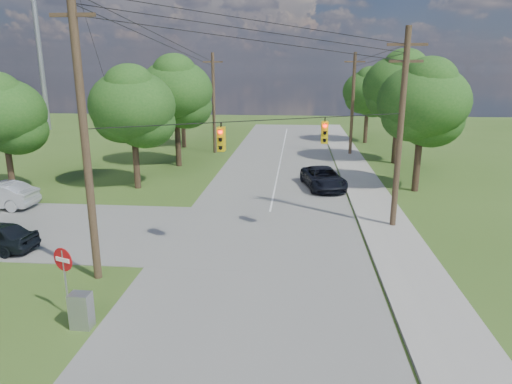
# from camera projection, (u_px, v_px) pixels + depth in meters

# --- Properties ---
(ground) EXTENTS (140.00, 140.00, 0.00)m
(ground) POSITION_uv_depth(u_px,v_px,m) (205.00, 286.00, 18.26)
(ground) COLOR #39581D
(ground) RESTS_ON ground
(main_road) EXTENTS (10.00, 100.00, 0.03)m
(main_road) POSITION_uv_depth(u_px,v_px,m) (264.00, 242.00, 22.89)
(main_road) COLOR gray
(main_road) RESTS_ON ground
(sidewalk_east) EXTENTS (2.60, 100.00, 0.12)m
(sidewalk_east) POSITION_uv_depth(u_px,v_px,m) (400.00, 246.00, 22.29)
(sidewalk_east) COLOR #9C9992
(sidewalk_east) RESTS_ON ground
(pole_sw) EXTENTS (2.00, 0.32, 12.00)m
(pole_sw) POSITION_uv_depth(u_px,v_px,m) (84.00, 128.00, 17.43)
(pole_sw) COLOR #4D3927
(pole_sw) RESTS_ON ground
(pole_ne) EXTENTS (2.00, 0.32, 10.50)m
(pole_ne) POSITION_uv_depth(u_px,v_px,m) (401.00, 128.00, 23.74)
(pole_ne) COLOR #4D3927
(pole_ne) RESTS_ON ground
(pole_north_e) EXTENTS (2.00, 0.32, 10.00)m
(pole_north_e) POSITION_uv_depth(u_px,v_px,m) (353.00, 103.00, 44.98)
(pole_north_e) COLOR #4D3927
(pole_north_e) RESTS_ON ground
(pole_north_w) EXTENTS (2.00, 0.32, 10.00)m
(pole_north_w) POSITION_uv_depth(u_px,v_px,m) (214.00, 103.00, 46.20)
(pole_north_w) COLOR #4D3927
(pole_north_w) RESTS_ON ground
(power_lines) EXTENTS (13.93, 29.62, 4.93)m
(power_lines) POSITION_uv_depth(u_px,v_px,m) (264.00, 56.00, 26.84)
(power_lines) COLOR black
(power_lines) RESTS_ON ground
(traffic_signals) EXTENTS (4.91, 3.27, 1.05)m
(traffic_signals) POSITION_uv_depth(u_px,v_px,m) (276.00, 135.00, 20.86)
(traffic_signals) COLOR gold
(traffic_signals) RESTS_ON ground
(tree_w_near) EXTENTS (6.00, 6.00, 8.40)m
(tree_w_near) POSITION_uv_depth(u_px,v_px,m) (132.00, 106.00, 31.84)
(tree_w_near) COLOR #473123
(tree_w_near) RESTS_ON ground
(tree_w_mid) EXTENTS (6.40, 6.40, 9.22)m
(tree_w_mid) POSITION_uv_depth(u_px,v_px,m) (176.00, 91.00, 39.27)
(tree_w_mid) COLOR #473123
(tree_w_mid) RESTS_ON ground
(tree_w_far) EXTENTS (6.00, 6.00, 8.73)m
(tree_w_far) POSITION_uv_depth(u_px,v_px,m) (182.00, 90.00, 49.15)
(tree_w_far) COLOR #473123
(tree_w_far) RESTS_ON ground
(tree_e_near) EXTENTS (6.20, 6.20, 8.81)m
(tree_e_near) POSITION_uv_depth(u_px,v_px,m) (423.00, 102.00, 30.96)
(tree_e_near) COLOR #473123
(tree_e_near) RESTS_ON ground
(tree_e_mid) EXTENTS (6.60, 6.60, 9.64)m
(tree_e_mid) POSITION_uv_depth(u_px,v_px,m) (400.00, 87.00, 40.35)
(tree_e_mid) COLOR #473123
(tree_e_mid) RESTS_ON ground
(tree_e_far) EXTENTS (5.80, 5.80, 8.32)m
(tree_e_far) POSITION_uv_depth(u_px,v_px,m) (368.00, 92.00, 52.24)
(tree_e_far) COLOR #473123
(tree_e_far) RESTS_ON ground
(tree_cross_n) EXTENTS (5.60, 5.60, 7.91)m
(tree_cross_n) POSITION_uv_depth(u_px,v_px,m) (2.00, 113.00, 30.23)
(tree_cross_n) COLOR #473123
(tree_cross_n) RESTS_ON ground
(car_main_north) EXTENTS (3.53, 5.78, 1.50)m
(car_main_north) POSITION_uv_depth(u_px,v_px,m) (323.00, 178.00, 33.07)
(car_main_north) COLOR black
(car_main_north) RESTS_ON main_road
(control_cabinet) EXTENTS (0.70, 0.51, 1.25)m
(control_cabinet) POSITION_uv_depth(u_px,v_px,m) (81.00, 311.00, 15.22)
(control_cabinet) COLOR #929598
(control_cabinet) RESTS_ON ground
(do_not_enter_sign) EXTENTS (0.81, 0.33, 2.55)m
(do_not_enter_sign) POSITION_uv_depth(u_px,v_px,m) (64.00, 267.00, 15.64)
(do_not_enter_sign) COLOR #929598
(do_not_enter_sign) RESTS_ON ground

